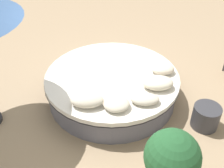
% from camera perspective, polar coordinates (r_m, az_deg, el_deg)
% --- Properties ---
extents(ground_plane, '(16.00, 16.00, 0.00)m').
position_cam_1_polar(ground_plane, '(5.35, -0.00, -2.69)').
color(ground_plane, '#9E8466').
extents(round_bed, '(2.53, 2.53, 0.53)m').
position_cam_1_polar(round_bed, '(5.18, -0.00, -0.40)').
color(round_bed, '#595966').
rests_on(round_bed, ground_plane).
extents(throw_pillow_0, '(0.54, 0.34, 0.20)m').
position_cam_1_polar(throw_pillow_0, '(4.33, -5.31, -3.39)').
color(throw_pillow_0, beige).
rests_on(throw_pillow_0, round_bed).
extents(throw_pillow_1, '(0.43, 0.38, 0.16)m').
position_cam_1_polar(throw_pillow_1, '(4.28, 0.95, -4.22)').
color(throw_pillow_1, beige).
rests_on(throw_pillow_1, round_bed).
extents(throw_pillow_2, '(0.48, 0.29, 0.15)m').
position_cam_1_polar(throw_pillow_2, '(4.41, 7.01, -3.17)').
color(throw_pillow_2, beige).
rests_on(throw_pillow_2, round_bed).
extents(throw_pillow_3, '(0.55, 0.37, 0.20)m').
position_cam_1_polar(throw_pillow_3, '(4.74, 9.66, 0.27)').
color(throw_pillow_3, beige).
rests_on(throw_pillow_3, round_bed).
extents(throw_pillow_4, '(0.43, 0.33, 0.17)m').
position_cam_1_polar(throw_pillow_4, '(5.14, 10.70, 3.20)').
color(throw_pillow_4, beige).
rests_on(throw_pillow_4, round_bed).
extents(planter, '(0.71, 0.71, 1.09)m').
position_cam_1_polar(planter, '(3.59, 12.36, -16.15)').
color(planter, gray).
rests_on(planter, ground_plane).
extents(side_table, '(0.46, 0.46, 0.41)m').
position_cam_1_polar(side_table, '(4.91, 19.27, -6.54)').
color(side_table, '#333338').
rests_on(side_table, ground_plane).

